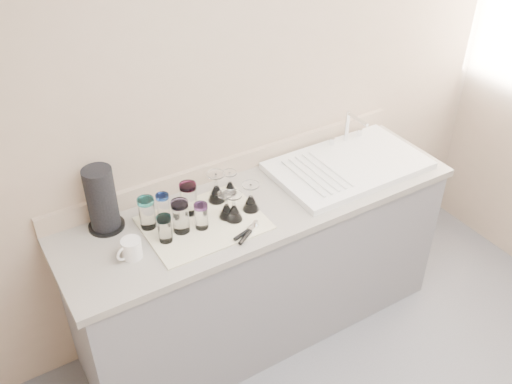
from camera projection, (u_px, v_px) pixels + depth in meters
room_envelope at (483, 227)px, 1.63m from camera, size 3.54×3.50×2.52m
counter_unit at (261, 266)px, 3.10m from camera, size 2.06×0.62×0.90m
sink_unit at (348, 165)px, 3.07m from camera, size 0.82×0.50×0.22m
dish_towel at (204, 223)px, 2.68m from camera, size 0.55×0.42×0.01m
tumbler_teal at (147, 213)px, 2.61m from camera, size 0.08×0.08×0.16m
tumbler_cyan at (163, 206)px, 2.68m from camera, size 0.06×0.06×0.13m
tumbler_purple at (189, 198)px, 2.70m from camera, size 0.08×0.08×0.16m
tumbler_magenta at (165, 228)px, 2.54m from camera, size 0.07×0.07×0.13m
tumbler_blue at (181, 216)px, 2.59m from camera, size 0.08×0.08×0.16m
tumbler_lavender at (201, 216)px, 2.61m from camera, size 0.07×0.07×0.13m
goblet_back_left at (216, 191)px, 2.80m from camera, size 0.09×0.09×0.16m
goblet_back_right at (230, 186)px, 2.85m from camera, size 0.07×0.07×0.13m
goblet_front_left at (227, 209)px, 2.69m from camera, size 0.08×0.08×0.14m
goblet_front_right at (251, 201)px, 2.74m from camera, size 0.08×0.08×0.15m
goblet_extra at (234, 211)px, 2.67m from camera, size 0.08×0.08×0.14m
can_opener at (247, 233)px, 2.60m from camera, size 0.15×0.10×0.02m
white_mug at (131, 249)px, 2.47m from camera, size 0.13×0.11×0.09m
paper_towel_roll at (102, 200)px, 2.58m from camera, size 0.17×0.17×0.32m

